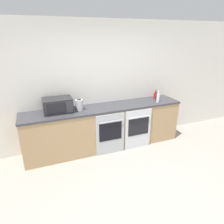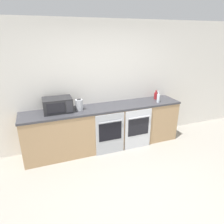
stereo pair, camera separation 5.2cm
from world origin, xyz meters
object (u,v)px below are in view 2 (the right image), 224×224
bottle_red (156,96)px  bottle_clear (158,98)px  oven_left (110,134)px  oven_right (138,129)px  kettle (79,105)px  microwave (58,105)px

bottle_red → bottle_clear: bearing=-109.9°
oven_left → oven_right: bearing=0.0°
oven_right → kettle: (-1.15, 0.31, 0.59)m
oven_left → oven_right: 0.63m
bottle_clear → kettle: bearing=175.1°
bottle_clear → microwave: bearing=175.0°
kettle → oven_left: bearing=-30.6°
bottle_clear → bottle_red: size_ratio=1.25×
kettle → microwave: bearing=174.5°
oven_left → bottle_clear: (1.18, 0.16, 0.58)m
bottle_red → kettle: size_ratio=0.94×
oven_right → bottle_clear: 0.82m
kettle → bottle_red: bearing=2.6°
bottle_red → oven_right: bearing=-148.1°
bottle_clear → kettle: bottle_clear is taller
bottle_clear → bottle_red: bottle_clear is taller
microwave → bottle_clear: (2.10, -0.18, -0.04)m
oven_right → microwave: bearing=167.3°
bottle_clear → oven_left: bearing=-172.0°
oven_right → bottle_clear: size_ratio=3.37×
oven_right → bottle_clear: bottle_clear is taller
oven_left → microwave: 1.17m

